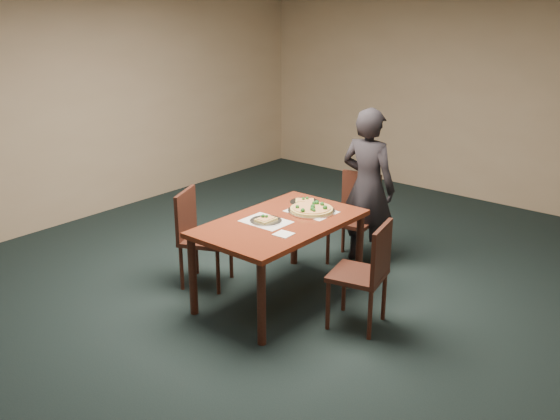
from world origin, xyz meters
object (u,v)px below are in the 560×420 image
Objects in this scene: diner at (368,187)px; slice_plate_far at (305,202)px; chair_far at (356,212)px; chair_left at (198,232)px; dining_table at (280,231)px; pizza_pan at (312,209)px; chair_right at (367,269)px; slice_plate_near at (266,220)px.

slice_plate_far is at bearing 67.22° from diner.
diner is 0.74m from slice_plate_far.
chair_left is at bearing -129.22° from chair_far.
chair_far is (0.02, 1.18, -0.14)m from dining_table.
dining_table is 3.50× the size of pizza_pan.
diner reaches higher than slice_plate_far.
slice_plate_far is at bearing -113.01° from chair_far.
pizza_pan is at bearing -38.14° from slice_plate_far.
chair_right reaches higher than slice_plate_far.
slice_plate_near is (-0.94, -0.16, 0.25)m from chair_right.
chair_right is at bearing -61.98° from chair_far.
slice_plate_near reaches higher than dining_table.
diner is 0.85m from pizza_pan.
pizza_pan is 0.26m from slice_plate_far.
chair_left is (-0.80, -0.24, -0.14)m from dining_table.
diner is 5.69× the size of slice_plate_near.
chair_left is at bearing -92.77° from chair_right.
chair_left is 2.12× the size of pizza_pan.
chair_far is at bearing 19.12° from diner.
dining_table is 0.94× the size of diner.
diner is 1.33m from slice_plate_near.
chair_right is at bearing 4.46° from dining_table.
chair_right is 1.39m from diner.
chair_right is 2.12× the size of pizza_pan.
dining_table is 5.36× the size of slice_plate_near.
slice_plate_far is (-0.14, 0.53, 0.10)m from dining_table.
diner is at bearing 80.97° from slice_plate_near.
chair_far is 0.57× the size of diner.
dining_table is at bearing -98.69° from chair_right.
pizza_pan is at bearing -79.75° from chair_left.
chair_far and chair_right have the same top height.
chair_right is at bearing -24.89° from slice_plate_far.
chair_left is 0.57× the size of diner.
chair_far is 1.64m from chair_left.
chair_left is at bearing -144.97° from pizza_pan.
chair_left is (-0.83, -1.42, 0.00)m from chair_far.
dining_table is at bearing -75.33° from slice_plate_far.
slice_plate_near is 0.62m from slice_plate_far.
chair_left and chair_right have the same top height.
diner reaches higher than chair_left.
chair_right is at bearing -20.89° from pizza_pan.
diner is 5.69× the size of slice_plate_far.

